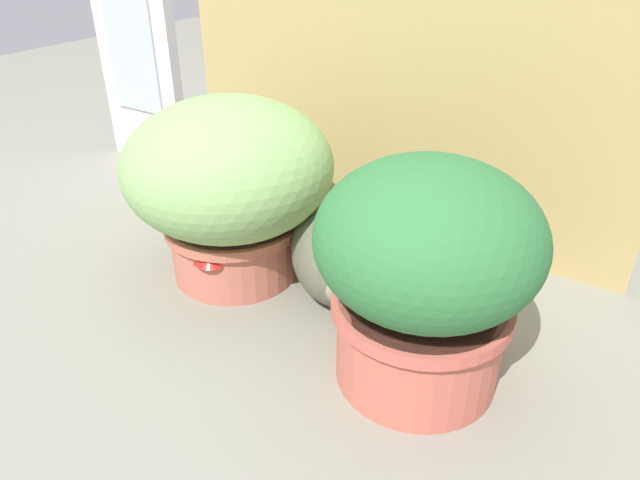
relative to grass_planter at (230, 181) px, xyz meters
The scene contains 7 objects.
ground_plane 0.34m from the grass_planter, 37.20° to the right, with size 6.00×6.00×0.00m, color gray.
cardboard_backdrop 0.49m from the grass_planter, 64.23° to the left, with size 1.27×0.03×0.75m, color tan.
window_panel_white 0.87m from the grass_planter, 150.32° to the left, with size 0.34×0.05×0.82m.
grass_planter is the anchor object (origin of this frame).
leafy_planter 0.54m from the grass_planter, 11.11° to the right, with size 0.40×0.40×0.44m.
cat 0.29m from the grass_planter, ahead, with size 0.32×0.33×0.32m.
mushroom_ornament_red 0.18m from the grass_planter, 72.89° to the right, with size 0.09×0.09×0.15m.
Camera 1 is at (0.64, -0.78, 0.79)m, focal length 32.65 mm.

